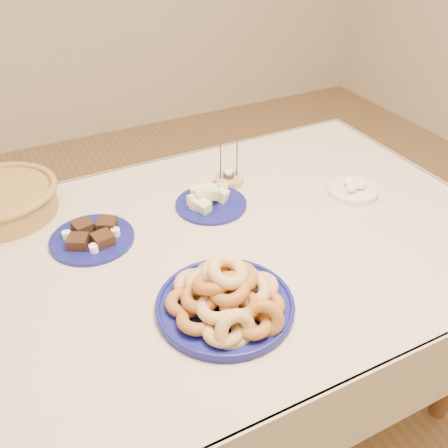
{
  "coord_description": "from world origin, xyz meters",
  "views": [
    {
      "loc": [
        -0.49,
        -1.02,
        1.62
      ],
      "look_at": [
        0.0,
        -0.05,
        0.85
      ],
      "focal_mm": 40.0,
      "sensor_mm": 36.0,
      "label": 1
    }
  ],
  "objects_px": {
    "donut_platter": "(226,298)",
    "egg_bowl": "(353,190)",
    "wicker_basket": "(1,200)",
    "melon_plate": "(209,200)",
    "candle_holder": "(229,179)",
    "dining_table": "(216,272)",
    "brownie_plate": "(92,237)"
  },
  "relations": [
    {
      "from": "dining_table",
      "to": "brownie_plate",
      "type": "bearing_deg",
      "value": 150.9
    },
    {
      "from": "dining_table",
      "to": "donut_platter",
      "type": "xyz_separation_m",
      "value": [
        -0.1,
        -0.25,
        0.15
      ]
    },
    {
      "from": "dining_table",
      "to": "wicker_basket",
      "type": "relative_size",
      "value": 3.72
    },
    {
      "from": "dining_table",
      "to": "brownie_plate",
      "type": "relative_size",
      "value": 6.18
    },
    {
      "from": "donut_platter",
      "to": "brownie_plate",
      "type": "distance_m",
      "value": 0.48
    },
    {
      "from": "donut_platter",
      "to": "egg_bowl",
      "type": "xyz_separation_m",
      "value": [
        0.61,
        0.29,
        -0.02
      ]
    },
    {
      "from": "dining_table",
      "to": "egg_bowl",
      "type": "height_order",
      "value": "egg_bowl"
    },
    {
      "from": "brownie_plate",
      "to": "wicker_basket",
      "type": "relative_size",
      "value": 0.6
    },
    {
      "from": "donut_platter",
      "to": "wicker_basket",
      "type": "height_order",
      "value": "donut_platter"
    },
    {
      "from": "wicker_basket",
      "to": "melon_plate",
      "type": "bearing_deg",
      "value": -23.25
    },
    {
      "from": "melon_plate",
      "to": "brownie_plate",
      "type": "relative_size",
      "value": 0.92
    },
    {
      "from": "donut_platter",
      "to": "brownie_plate",
      "type": "height_order",
      "value": "donut_platter"
    },
    {
      "from": "melon_plate",
      "to": "dining_table",
      "type": "bearing_deg",
      "value": -109.65
    },
    {
      "from": "wicker_basket",
      "to": "brownie_plate",
      "type": "bearing_deg",
      "value": -51.99
    },
    {
      "from": "candle_holder",
      "to": "egg_bowl",
      "type": "xyz_separation_m",
      "value": [
        0.33,
        -0.25,
        0.0
      ]
    },
    {
      "from": "melon_plate",
      "to": "egg_bowl",
      "type": "relative_size",
      "value": 1.26
    },
    {
      "from": "donut_platter",
      "to": "dining_table",
      "type": "bearing_deg",
      "value": 69.11
    },
    {
      "from": "candle_holder",
      "to": "melon_plate",
      "type": "bearing_deg",
      "value": -141.46
    },
    {
      "from": "brownie_plate",
      "to": "candle_holder",
      "type": "height_order",
      "value": "candle_holder"
    },
    {
      "from": "brownie_plate",
      "to": "egg_bowl",
      "type": "xyz_separation_m",
      "value": [
        0.83,
        -0.14,
        0.0
      ]
    },
    {
      "from": "donut_platter",
      "to": "egg_bowl",
      "type": "bearing_deg",
      "value": 24.94
    },
    {
      "from": "melon_plate",
      "to": "wicker_basket",
      "type": "xyz_separation_m",
      "value": [
        -0.59,
        0.25,
        0.03
      ]
    },
    {
      "from": "candle_holder",
      "to": "brownie_plate",
      "type": "bearing_deg",
      "value": -167.46
    },
    {
      "from": "egg_bowl",
      "to": "brownie_plate",
      "type": "bearing_deg",
      "value": 170.58
    },
    {
      "from": "egg_bowl",
      "to": "wicker_basket",
      "type": "bearing_deg",
      "value": 158.73
    },
    {
      "from": "dining_table",
      "to": "wicker_basket",
      "type": "height_order",
      "value": "wicker_basket"
    },
    {
      "from": "melon_plate",
      "to": "candle_holder",
      "type": "bearing_deg",
      "value": 38.54
    },
    {
      "from": "melon_plate",
      "to": "candle_holder",
      "type": "height_order",
      "value": "candle_holder"
    },
    {
      "from": "dining_table",
      "to": "wicker_basket",
      "type": "distance_m",
      "value": 0.7
    },
    {
      "from": "egg_bowl",
      "to": "donut_platter",
      "type": "bearing_deg",
      "value": -155.06
    },
    {
      "from": "dining_table",
      "to": "candle_holder",
      "type": "xyz_separation_m",
      "value": [
        0.19,
        0.28,
        0.12
      ]
    },
    {
      "from": "dining_table",
      "to": "melon_plate",
      "type": "relative_size",
      "value": 6.74
    }
  ]
}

